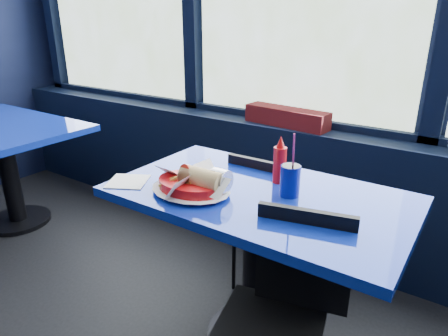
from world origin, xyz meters
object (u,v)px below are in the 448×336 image
chair_near_front (283,304)px  chair_near_back (268,216)px  food_basket (192,184)px  far_table (4,149)px  soda_cup (290,180)px  near_table (257,231)px  ketchup_bottle (280,162)px  planter_box (287,117)px

chair_near_front → chair_near_back: (-0.36, 0.57, -0.00)m
chair_near_back → food_basket: 0.60m
far_table → chair_near_back: size_ratio=1.51×
chair_near_back → food_basket: food_basket is taller
chair_near_back → far_table: bearing=9.3°
soda_cup → chair_near_front: bearing=-65.6°
near_table → chair_near_back: (-0.12, 0.33, -0.11)m
soda_cup → far_table: bearing=-178.9°
soda_cup → ketchup_bottle: bearing=134.4°
near_table → planter_box: planter_box is taller
chair_near_front → planter_box: planter_box is taller
far_table → planter_box: planter_box is taller
chair_near_back → ketchup_bottle: (0.14, -0.19, 0.38)m
chair_near_front → soda_cup: size_ratio=3.01×
chair_near_front → food_basket: 0.57m
near_table → chair_near_back: 0.37m
planter_box → near_table: bearing=-64.9°
chair_near_front → planter_box: size_ratio=1.52×
food_basket → ketchup_bottle: 0.38m
chair_near_front → food_basket: food_basket is taller
chair_near_back → planter_box: 0.68m
chair_near_back → ketchup_bottle: size_ratio=3.83×
far_table → soda_cup: bearing=1.1°
far_table → food_basket: 1.80m
near_table → soda_cup: bearing=18.6°
planter_box → food_basket: planter_box is taller
near_table → ketchup_bottle: bearing=81.6°
planter_box → soda_cup: 0.91m
soda_cup → planter_box: bearing=116.8°
near_table → chair_near_front: (0.24, -0.24, -0.11)m
ketchup_bottle → planter_box: bearing=113.7°
near_table → ketchup_bottle: ketchup_bottle is taller
near_table → soda_cup: soda_cup is taller
chair_near_front → planter_box: (-0.54, 1.09, 0.39)m
near_table → ketchup_bottle: (0.02, 0.14, 0.27)m
chair_near_back → near_table: bearing=109.6°
ketchup_bottle → soda_cup: (0.10, -0.10, -0.03)m
near_table → chair_near_front: bearing=-44.3°
far_table → ketchup_bottle: 2.04m
near_table → planter_box: bearing=109.0°
ketchup_bottle → soda_cup: bearing=-45.6°
far_table → chair_near_front: chair_near_front is taller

